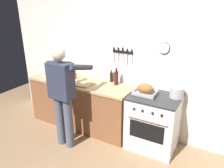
% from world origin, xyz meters
% --- Properties ---
extents(wall_back, '(6.00, 0.13, 2.60)m').
position_xyz_m(wall_back, '(0.00, 1.35, 1.30)').
color(wall_back, white).
rests_on(wall_back, ground).
extents(counter_block, '(2.03, 0.65, 0.90)m').
position_xyz_m(counter_block, '(-1.21, 0.99, 0.46)').
color(counter_block, brown).
rests_on(counter_block, ground).
extents(stove, '(0.76, 0.67, 0.90)m').
position_xyz_m(stove, '(0.22, 0.99, 0.45)').
color(stove, white).
rests_on(stove, ground).
extents(person_cook, '(0.51, 0.63, 1.66)m').
position_xyz_m(person_cook, '(-1.06, 0.35, 0.95)').
color(person_cook, '#4C566B').
rests_on(person_cook, ground).
extents(roasting_pan, '(0.35, 0.26, 0.18)m').
position_xyz_m(roasting_pan, '(0.06, 0.98, 0.98)').
color(roasting_pan, '#B7B7BC').
rests_on(roasting_pan, stove).
extents(stock_pot, '(0.21, 0.21, 0.17)m').
position_xyz_m(stock_pot, '(0.51, 1.12, 0.98)').
color(stock_pot, '#B7B7BC').
rests_on(stock_pot, stove).
extents(cutting_board, '(0.36, 0.24, 0.02)m').
position_xyz_m(cutting_board, '(-1.07, 0.87, 0.91)').
color(cutting_board, tan).
rests_on(cutting_board, counter_block).
extents(bottle_wine_red, '(0.07, 0.07, 0.31)m').
position_xyz_m(bottle_wine_red, '(-0.54, 1.16, 1.03)').
color(bottle_wine_red, '#47141E').
rests_on(bottle_wine_red, counter_block).
extents(bottle_hot_sauce, '(0.04, 0.04, 0.16)m').
position_xyz_m(bottle_hot_sauce, '(-1.37, 1.06, 0.97)').
color(bottle_hot_sauce, red).
rests_on(bottle_hot_sauce, counter_block).
extents(bottle_soy_sauce, '(0.06, 0.06, 0.22)m').
position_xyz_m(bottle_soy_sauce, '(-0.69, 1.24, 0.99)').
color(bottle_soy_sauce, black).
rests_on(bottle_soy_sauce, counter_block).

